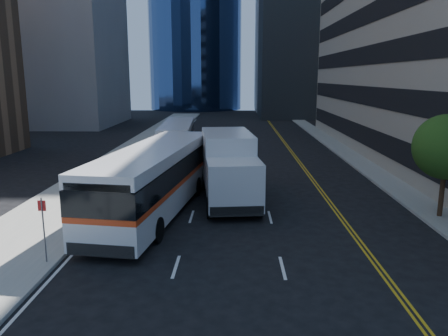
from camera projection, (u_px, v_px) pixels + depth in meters
name	position (u px, v px, depth m)	size (l,w,h in m)	color
ground	(274.00, 294.00, 14.35)	(160.00, 160.00, 0.00)	black
sidewalk_west	(132.00, 156.00, 39.05)	(5.00, 90.00, 0.15)	gray
sidewalk_east	(351.00, 157.00, 38.57)	(2.00, 90.00, 0.15)	gray
midrise_west	(49.00, 2.00, 62.32)	(18.00, 18.00, 35.00)	gray
street_tree	(447.00, 147.00, 21.21)	(3.20, 3.20, 5.10)	#332114
bus_front	(155.00, 177.00, 22.54)	(4.75, 13.74, 3.47)	silver
bus_rear	(178.00, 138.00, 38.95)	(3.19, 11.80, 3.01)	silver
box_truck	(229.00, 166.00, 24.77)	(3.61, 8.24, 3.82)	silver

